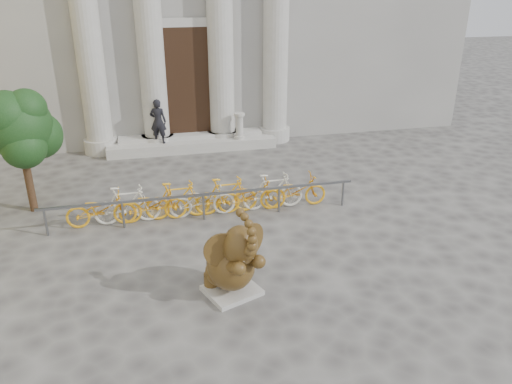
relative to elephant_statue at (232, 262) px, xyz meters
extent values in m
plane|color=#474442|center=(0.28, -0.16, -0.71)|extent=(80.00, 80.00, 0.00)
cube|color=black|center=(0.28, 9.76, 1.59)|extent=(2.40, 0.16, 4.00)
cylinder|color=#A8A59E|center=(-2.92, 9.64, 3.29)|extent=(0.90, 0.90, 8.00)
cylinder|color=#A8A59E|center=(-0.92, 9.64, 3.29)|extent=(0.90, 0.90, 8.00)
cylinder|color=#A8A59E|center=(1.48, 9.64, 3.29)|extent=(0.90, 0.90, 8.00)
cylinder|color=#A8A59E|center=(3.48, 9.64, 3.29)|extent=(0.90, 0.90, 8.00)
cube|color=#A8A59E|center=(0.28, 9.24, -0.53)|extent=(6.00, 1.20, 0.36)
cube|color=#A8A59E|center=(-0.01, 0.03, -0.67)|extent=(1.23, 1.18, 0.10)
ellipsoid|color=black|center=(-0.09, 0.23, -0.32)|extent=(1.05, 1.03, 0.63)
ellipsoid|color=black|center=(-0.02, 0.05, -0.05)|extent=(1.30, 1.44, 1.02)
cylinder|color=black|center=(-0.38, 0.25, -0.49)|extent=(0.38, 0.38, 0.26)
cylinder|color=black|center=(0.11, 0.45, -0.49)|extent=(0.38, 0.38, 0.26)
cylinder|color=black|center=(-0.08, -0.40, 0.15)|extent=(0.43, 0.63, 0.39)
cylinder|color=black|center=(0.32, -0.24, 0.15)|extent=(0.43, 0.63, 0.39)
ellipsoid|color=black|center=(0.11, -0.28, 0.50)|extent=(0.85, 0.83, 0.79)
cylinder|color=black|center=(-0.24, -0.29, 0.46)|extent=(0.67, 0.09, 0.67)
cylinder|color=black|center=(0.38, -0.05, 0.46)|extent=(0.55, 0.46, 0.67)
cone|color=beige|center=(0.07, -0.51, 0.35)|extent=(0.19, 0.22, 0.11)
cone|color=beige|center=(0.29, -0.42, 0.35)|extent=(0.09, 0.23, 0.11)
cube|color=slate|center=(-0.10, 3.39, -0.01)|extent=(8.00, 0.06, 0.06)
cylinder|color=slate|center=(-3.90, 3.39, -0.36)|extent=(0.06, 0.06, 0.70)
cylinder|color=slate|center=(-2.10, 3.39, -0.36)|extent=(0.06, 0.06, 0.70)
cylinder|color=slate|center=(-0.10, 3.39, -0.36)|extent=(0.06, 0.06, 0.70)
cylinder|color=slate|center=(1.90, 3.39, -0.36)|extent=(0.06, 0.06, 0.70)
cylinder|color=slate|center=(3.70, 3.39, -0.36)|extent=(0.06, 0.06, 0.70)
imported|color=#FAA916|center=(-2.63, 3.64, -0.21)|extent=(1.70, 0.50, 1.00)
imported|color=beige|center=(-1.99, 3.64, -0.21)|extent=(1.66, 0.47, 1.00)
imported|color=#FAA916|center=(-1.36, 3.64, -0.21)|extent=(1.70, 0.50, 1.00)
imported|color=#FAA916|center=(-0.73, 3.64, -0.21)|extent=(1.66, 0.47, 1.00)
imported|color=beige|center=(-0.10, 3.64, -0.21)|extent=(1.70, 0.50, 1.00)
imported|color=#FAA916|center=(0.53, 3.64, -0.21)|extent=(1.66, 0.47, 1.00)
imported|color=#FAA916|center=(1.16, 3.64, -0.21)|extent=(1.70, 0.50, 1.00)
imported|color=beige|center=(1.80, 3.64, -0.21)|extent=(1.66, 0.47, 1.00)
imported|color=#FAA916|center=(2.43, 3.64, -0.21)|extent=(1.70, 0.50, 1.00)
cylinder|color=#332114|center=(-4.46, 5.00, 0.29)|extent=(0.20, 0.20, 2.00)
sphere|color=black|center=(-4.46, 5.00, 1.62)|extent=(1.67, 1.67, 1.67)
sphere|color=black|center=(-4.07, 5.22, 1.28)|extent=(1.22, 1.22, 1.22)
sphere|color=black|center=(-4.79, 5.27, 1.40)|extent=(1.11, 1.11, 1.11)
sphere|color=black|center=(-4.35, 4.66, 1.17)|extent=(1.11, 1.11, 1.11)
sphere|color=black|center=(-4.63, 4.77, 1.95)|extent=(1.22, 1.22, 1.22)
sphere|color=black|center=(-4.18, 4.88, 2.06)|extent=(1.00, 1.00, 1.00)
imported|color=black|center=(-0.88, 9.10, 0.43)|extent=(0.66, 0.53, 1.56)
cylinder|color=#A8A59E|center=(1.97, 8.94, -0.30)|extent=(0.39, 0.39, 0.12)
cylinder|color=#A8A59E|center=(1.97, 8.94, 0.08)|extent=(0.27, 0.27, 0.87)
cylinder|color=#A8A59E|center=(1.97, 8.94, 0.55)|extent=(0.39, 0.39, 0.10)
camera|label=1|loc=(-1.45, -8.15, 5.02)|focal=35.00mm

